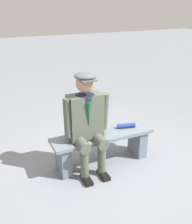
{
  "coord_description": "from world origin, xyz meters",
  "views": [
    {
      "loc": [
        1.45,
        2.93,
        2.17
      ],
      "look_at": [
        0.1,
        0.0,
        0.81
      ],
      "focal_mm": 42.56,
      "sensor_mm": 36.0,
      "label": 1
    }
  ],
  "objects": [
    {
      "name": "ground_plane",
      "position": [
        0.0,
        0.0,
        0.0
      ],
      "size": [
        30.0,
        30.0,
        0.0
      ],
      "primitive_type": "plane",
      "color": "gray"
    },
    {
      "name": "bench",
      "position": [
        0.0,
        0.0,
        0.3
      ],
      "size": [
        1.45,
        0.38,
        0.46
      ],
      "color": "slate",
      "rests_on": "ground"
    },
    {
      "name": "seated_man",
      "position": [
        0.26,
        0.05,
        0.76
      ],
      "size": [
        0.61,
        0.55,
        1.37
      ],
      "color": "#4E5749",
      "rests_on": "ground"
    },
    {
      "name": "rolled_magazine",
      "position": [
        -0.4,
        -0.03,
        0.5
      ],
      "size": [
        0.27,
        0.13,
        0.07
      ],
      "primitive_type": "cylinder",
      "rotation": [
        0.0,
        1.57,
        -0.24
      ],
      "color": "navy",
      "rests_on": "bench"
    }
  ]
}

